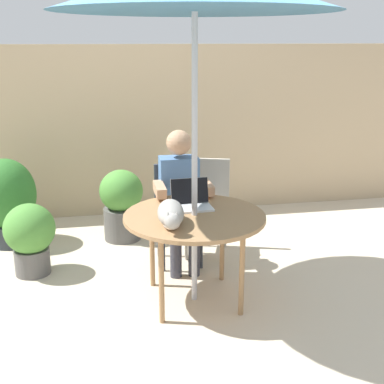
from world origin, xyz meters
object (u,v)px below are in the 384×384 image
(patio_table, at_px, (194,221))
(person_seated, at_px, (180,192))
(chair_occupied, at_px, (178,205))
(potted_plant_corner, at_px, (122,203))
(chair_empty, at_px, (208,198))
(potted_plant_by_chair, at_px, (7,199))
(laptop, at_px, (191,199))
(cat, at_px, (171,214))
(potted_plant_near_fence, at_px, (30,235))

(patio_table, distance_m, person_seated, 0.65)
(patio_table, relative_size, chair_occupied, 1.21)
(patio_table, relative_size, potted_plant_corner, 1.48)
(person_seated, bearing_deg, patio_table, -90.00)
(person_seated, bearing_deg, chair_empty, 43.79)
(patio_table, xyz_separation_m, potted_plant_corner, (-0.48, 1.41, -0.27))
(patio_table, xyz_separation_m, potted_plant_by_chair, (-1.60, 1.48, -0.19))
(chair_occupied, distance_m, laptop, 0.66)
(patio_table, height_order, potted_plant_by_chair, potted_plant_by_chair)
(patio_table, xyz_separation_m, chair_empty, (0.31, 0.95, -0.13))
(potted_plant_by_chair, xyz_separation_m, potted_plant_corner, (1.12, -0.07, -0.08))
(chair_empty, distance_m, potted_plant_by_chair, 1.99)
(chair_occupied, relative_size, potted_plant_by_chair, 1.02)
(person_seated, height_order, potted_plant_corner, person_seated)
(patio_table, height_order, potted_plant_corner, potted_plant_corner)
(chair_occupied, relative_size, laptop, 2.88)
(chair_empty, bearing_deg, person_seated, -136.21)
(cat, bearing_deg, potted_plant_near_fence, 140.09)
(potted_plant_near_fence, bearing_deg, chair_occupied, 3.58)
(potted_plant_near_fence, bearing_deg, patio_table, -29.03)
(chair_occupied, xyz_separation_m, laptop, (0.01, -0.61, 0.25))
(person_seated, bearing_deg, potted_plant_by_chair, 152.64)
(cat, bearing_deg, potted_plant_by_chair, 129.76)
(potted_plant_by_chair, bearing_deg, chair_occupied, -22.72)
(patio_table, relative_size, chair_empty, 1.21)
(potted_plant_by_chair, bearing_deg, cat, -50.24)
(potted_plant_corner, bearing_deg, cat, -80.28)
(patio_table, relative_size, laptop, 3.48)
(laptop, relative_size, potted_plant_by_chair, 0.36)
(chair_occupied, height_order, laptop, laptop)
(cat, bearing_deg, chair_occupied, 78.29)
(chair_occupied, bearing_deg, laptop, -88.98)
(patio_table, bearing_deg, laptop, 86.84)
(laptop, distance_m, potted_plant_near_fence, 1.48)
(chair_empty, bearing_deg, patio_table, -108.17)
(laptop, xyz_separation_m, potted_plant_by_chair, (-1.61, 1.28, -0.31))
(patio_table, relative_size, potted_plant_near_fence, 1.69)
(patio_table, distance_m, chair_empty, 1.01)
(chair_empty, xyz_separation_m, potted_plant_by_chair, (-1.91, 0.53, -0.06))
(potted_plant_near_fence, distance_m, potted_plant_by_chair, 0.81)
(chair_occupied, height_order, potted_plant_near_fence, chair_occupied)
(person_seated, distance_m, laptop, 0.46)
(cat, height_order, potted_plant_by_chair, cat)
(patio_table, height_order, cat, cat)
(chair_empty, xyz_separation_m, person_seated, (-0.31, -0.30, 0.17))
(potted_plant_by_chair, bearing_deg, patio_table, -42.74)
(laptop, height_order, potted_plant_corner, laptop)
(potted_plant_near_fence, bearing_deg, potted_plant_by_chair, 111.13)
(cat, bearing_deg, chair_empty, 65.57)
(cat, xyz_separation_m, potted_plant_near_fence, (-1.10, 0.92, -0.44))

